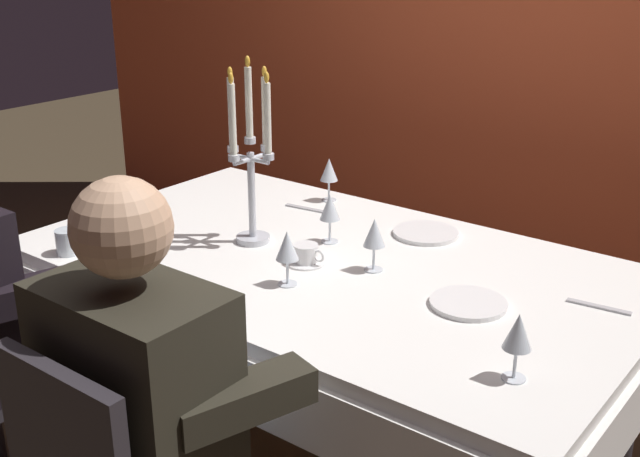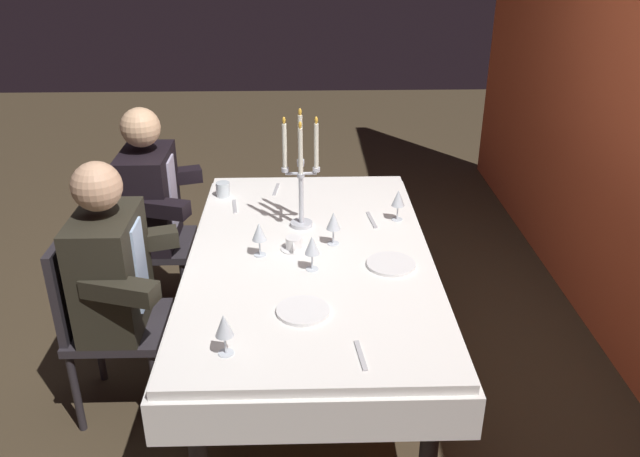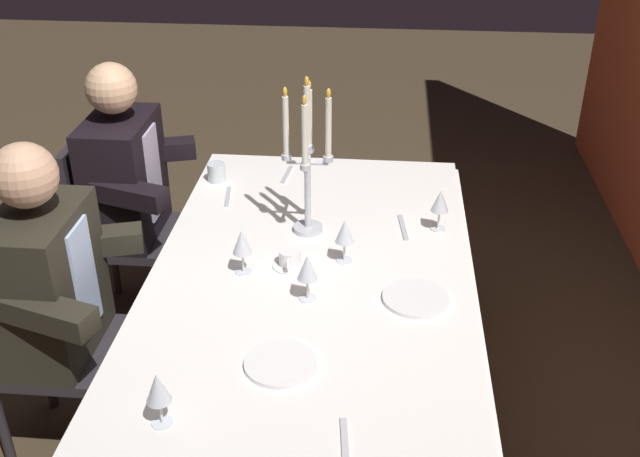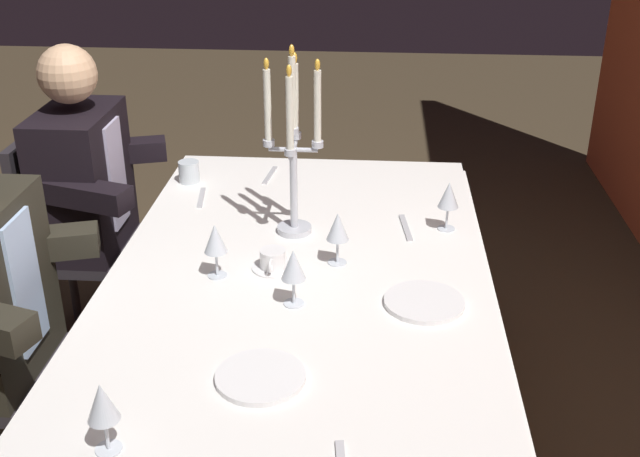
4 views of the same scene
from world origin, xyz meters
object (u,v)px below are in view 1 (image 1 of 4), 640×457
Objects in this scene: dining_table at (330,293)px; water_tumbler_0 at (68,242)px; wine_glass_4 at (329,171)px; candelabra at (250,157)px; dinner_plate_0 at (426,233)px; wine_glass_0 at (330,208)px; coffee_cup_0 at (306,255)px; dinner_plate_1 at (468,303)px; wine_glass_3 at (287,247)px; seated_diner_1 at (136,400)px; wine_glass_2 at (518,333)px; wine_glass_1 at (374,234)px.

dining_table is 0.84m from water_tumbler_0.
wine_glass_4 is (-0.34, 0.45, 0.23)m from dining_table.
candelabra reaches higher than dinner_plate_0.
wine_glass_0 and wine_glass_4 have the same top height.
candelabra is 4.55× the size of coffee_cup_0.
water_tumbler_0 is at bearing -159.64° from dinner_plate_1.
dinner_plate_1 is at bearing 22.22° from wine_glass_3.
wine_glass_0 is at bearing 102.44° from seated_diner_1.
wine_glass_3 is at bearing 19.07° from water_tumbler_0.
candelabra reaches higher than coffee_cup_0.
candelabra is at bearing -136.48° from dinner_plate_0.
wine_glass_3 is at bearing -85.49° from dining_table.
water_tumbler_0 is 0.91m from seated_diner_1.
water_tumbler_0 is 0.06× the size of seated_diner_1.
seated_diner_1 is (0.81, -0.42, -0.04)m from water_tumbler_0.
dinner_plate_1 is 0.17× the size of seated_diner_1.
dinner_plate_0 is 1.33× the size of wine_glass_0.
wine_glass_2 is 1.00× the size of wine_glass_4.
dinner_plate_0 is at bearing 43.52° from candelabra.
wine_glass_4 is at bearing 118.12° from wine_glass_3.
candelabra is at bearing -172.34° from dining_table.
wine_glass_3 is (0.31, -0.19, -0.17)m from candelabra.
wine_glass_3 is 1.24× the size of coffee_cup_0.
wine_glass_0 is at bearing 165.91° from dinner_plate_1.
wine_glass_1 reaches higher than dinner_plate_0.
wine_glass_1 is (0.44, 0.05, -0.17)m from candelabra.
coffee_cup_0 is 0.83m from seated_diner_1.
coffee_cup_0 is at bearing 109.31° from wine_glass_3.
seated_diner_1 is (0.13, -0.89, 0.11)m from dining_table.
candelabra is at bearing 165.36° from wine_glass_2.
dinner_plate_0 is at bearing 45.71° from water_tumbler_0.
wine_glass_0 is at bearing 153.33° from wine_glass_2.
wine_glass_2 is at bearing 6.36° from water_tumbler_0.
wine_glass_2 reaches higher than dinner_plate_1.
seated_diner_1 is (0.22, -1.00, -0.12)m from wine_glass_0.
dinner_plate_1 is 1.29× the size of wine_glass_4.
water_tumbler_0 is (-1.43, -0.16, -0.08)m from wine_glass_2.
coffee_cup_0 reaches higher than dinner_plate_0.
wine_glass_1 is at bearing 59.75° from wine_glass_3.
water_tumbler_0 reaches higher than dinner_plate_0.
dinner_plate_1 is 1.29× the size of wine_glass_0.
wine_glass_2 is at bearing 42.99° from seated_diner_1.
dinner_plate_0 is 0.35m from wine_glass_0.
wine_glass_0 is 0.36m from wine_glass_3.
wine_glass_2 is 0.13× the size of seated_diner_1.
wine_glass_2 and wine_glass_4 have the same top height.
wine_glass_4 is 0.61m from coffee_cup_0.
wine_glass_2 is (0.62, -0.67, 0.11)m from dinner_plate_0.
wine_glass_2 is at bearing -27.99° from wine_glass_1.
candelabra reaches higher than seated_diner_1.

